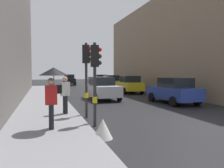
% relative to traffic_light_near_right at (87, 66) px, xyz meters
% --- Properties ---
extents(ground_plane, '(120.00, 120.00, 0.00)m').
position_rel_traffic_light_near_right_xyz_m(ground_plane, '(4.31, -2.14, -2.41)').
color(ground_plane, black).
extents(sidewalk_kerb, '(3.03, 40.00, 0.16)m').
position_rel_traffic_light_near_right_xyz_m(sidewalk_kerb, '(-1.84, 3.86, -2.33)').
color(sidewalk_kerb, gray).
rests_on(sidewalk_kerb, ground).
extents(building_facade_right, '(12.00, 24.30, 9.64)m').
position_rel_traffic_light_near_right_xyz_m(building_facade_right, '(14.94, 11.69, 2.42)').
color(building_facade_right, gray).
rests_on(building_facade_right, ground).
extents(traffic_light_near_right, '(0.45, 0.35, 3.49)m').
position_rel_traffic_light_near_right_xyz_m(traffic_light_near_right, '(0.00, 0.00, 0.00)').
color(traffic_light_near_right, '#2D2D2D').
rests_on(traffic_light_near_right, ground).
extents(traffic_light_near_left, '(0.44, 0.27, 3.28)m').
position_rel_traffic_light_near_right_xyz_m(traffic_light_near_left, '(0.00, -1.76, -0.15)').
color(traffic_light_near_left, '#2D2D2D').
rests_on(traffic_light_near_left, ground).
extents(car_red_sedan, '(2.08, 4.23, 1.76)m').
position_rel_traffic_light_near_right_xyz_m(car_red_sedan, '(6.65, 23.61, -1.53)').
color(car_red_sedan, red).
rests_on(car_red_sedan, ground).
extents(car_yellow_taxi, '(2.18, 4.28, 1.76)m').
position_rel_traffic_light_near_right_xyz_m(car_yellow_taxi, '(6.58, 11.15, -1.53)').
color(car_yellow_taxi, yellow).
rests_on(car_yellow_taxi, ground).
extents(car_silver_hatchback, '(2.18, 4.28, 1.76)m').
position_rel_traffic_light_near_right_xyz_m(car_silver_hatchback, '(2.47, 6.62, -1.53)').
color(car_silver_hatchback, '#BCBCC1').
rests_on(car_silver_hatchback, ground).
extents(car_dark_suv, '(2.14, 4.26, 1.76)m').
position_rel_traffic_light_near_right_xyz_m(car_dark_suv, '(2.30, 27.52, -1.53)').
color(car_dark_suv, black).
rests_on(car_dark_suv, ground).
extents(car_green_estate, '(2.19, 4.29, 1.76)m').
position_rel_traffic_light_near_right_xyz_m(car_green_estate, '(6.40, 17.06, -1.53)').
color(car_green_estate, '#2D6038').
rests_on(car_green_estate, ground).
extents(car_blue_van, '(2.13, 4.26, 1.76)m').
position_rel_traffic_light_near_right_xyz_m(car_blue_van, '(6.57, 3.00, -1.53)').
color(car_blue_van, navy).
rests_on(car_blue_van, ground).
extents(pedestrian_with_umbrella, '(1.00, 1.00, 2.14)m').
position_rel_traffic_light_near_right_xyz_m(pedestrian_with_umbrella, '(-1.63, -2.29, -0.57)').
color(pedestrian_with_umbrella, black).
rests_on(pedestrian_with_umbrella, sidewalk_kerb).
extents(pedestrian_with_black_backpack, '(0.65, 0.41, 1.77)m').
position_rel_traffic_light_near_right_xyz_m(pedestrian_with_black_backpack, '(-0.99, 0.47, -1.24)').
color(pedestrian_with_black_backpack, black).
rests_on(pedestrian_with_black_backpack, sidewalk_kerb).
extents(warning_sign_triangle, '(0.64, 0.64, 0.65)m').
position_rel_traffic_light_near_right_xyz_m(warning_sign_triangle, '(-0.15, -3.44, -2.08)').
color(warning_sign_triangle, silver).
rests_on(warning_sign_triangle, ground).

